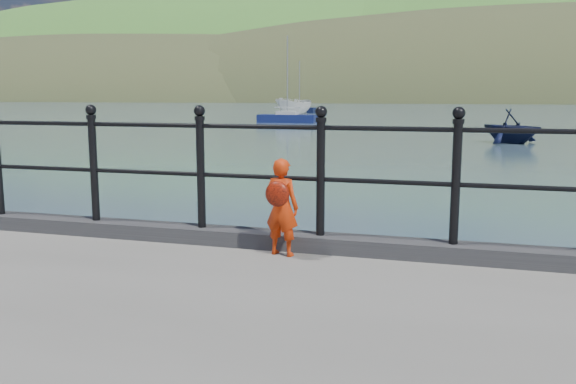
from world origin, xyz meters
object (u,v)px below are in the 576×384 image
(sailboat_port, at_px, (287,119))
(child, at_px, (281,206))
(railing, at_px, (259,161))
(launch_navy, at_px, (511,126))
(sailboat_left, at_px, (299,110))
(launch_white, at_px, (294,108))

(sailboat_port, bearing_deg, child, -72.94)
(railing, xyz_separation_m, launch_navy, (3.94, 27.00, -0.96))
(launch_navy, xyz_separation_m, sailboat_port, (-16.98, 17.92, -0.52))
(launch_navy, height_order, sailboat_left, sailboat_left)
(railing, relative_size, sailboat_left, 2.64)
(child, bearing_deg, sailboat_left, -63.94)
(sailboat_port, height_order, sailboat_left, sailboat_port)
(child, distance_m, launch_white, 54.96)
(railing, bearing_deg, sailboat_port, 106.19)
(railing, distance_m, sailboat_left, 74.65)
(sailboat_left, bearing_deg, child, -62.49)
(sailboat_left, bearing_deg, railing, -62.66)
(railing, relative_size, child, 20.46)
(child, xyz_separation_m, sailboat_left, (-19.75, 72.32, -1.11))
(child, height_order, sailboat_left, sailboat_left)
(launch_white, xyz_separation_m, sailboat_left, (-4.80, 19.43, -0.70))
(railing, distance_m, child, 0.54)
(railing, bearing_deg, sailboat_left, 105.10)
(child, relative_size, launch_white, 0.16)
(launch_navy, distance_m, sailboat_left, 50.77)
(launch_navy, bearing_deg, child, -148.40)
(child, bearing_deg, railing, -30.10)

